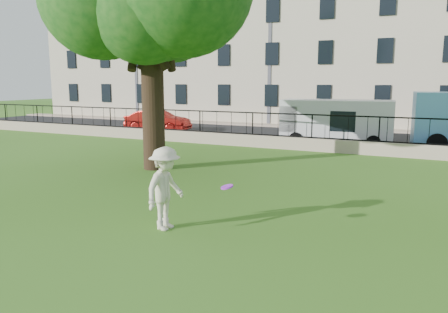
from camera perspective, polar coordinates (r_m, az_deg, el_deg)
The scene contains 10 objects.
ground at distance 10.19m, azimuth -6.21°, elevation -8.86°, with size 120.00×120.00×0.00m, color #386A19.
retaining_wall at distance 21.02m, azimuth 11.33°, elevation 1.56°, with size 50.00×0.40×0.60m, color tan.
iron_railing at distance 20.92m, azimuth 11.41°, elevation 3.87°, with size 50.00×0.05×1.13m.
street at distance 25.60m, azimuth 13.97°, elevation 2.25°, with size 60.00×9.00×0.01m, color black.
sidewalk at distance 30.67m, azimuth 15.99°, elevation 3.48°, with size 60.00×1.40×0.12m, color tan.
building_row at distance 36.28m, azimuth 18.13°, elevation 15.16°, with size 56.40×10.40×13.80m.
man at distance 9.69m, azimuth -7.67°, elevation -4.16°, with size 1.19×0.69×1.85m, color beige.
frisbee at distance 9.25m, azimuth 0.39°, elevation -3.98°, with size 0.27×0.27×0.03m, color #B029E8.
red_sedan at distance 28.68m, azimuth -8.65°, elevation 4.61°, with size 1.48×4.25×1.40m, color #A51914.
white_van at distance 23.10m, azimuth 14.49°, elevation 4.30°, with size 5.49×2.14×2.31m, color silver.
Camera 1 is at (5.15, -8.16, 3.25)m, focal length 35.00 mm.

